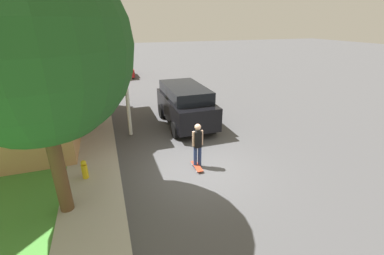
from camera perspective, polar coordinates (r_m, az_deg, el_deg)
name	(u,v)px	position (r m, az deg, el deg)	size (l,w,h in m)	color
ground_plane	(197,169)	(9.52, 1.16, -9.12)	(120.00, 120.00, 0.00)	#49494C
sidewalk	(94,122)	(14.50, -20.87, 1.06)	(1.80, 80.00, 0.10)	#ADA89E
lawn_tree_near	(30,47)	(6.82, -32.30, 14.86)	(4.48, 4.48, 6.65)	brown
lawn_tree_far	(29,0)	(13.59, -32.47, 22.74)	(3.44, 3.44, 7.48)	brown
suv_parked	(185,104)	(13.10, -1.50, 5.28)	(2.14, 4.57, 2.02)	black
car_down_street	(123,69)	(26.52, -15.17, 12.44)	(1.89, 4.43, 1.41)	maroon
skateboarder	(198,144)	(9.19, 1.25, -3.61)	(0.41, 0.23, 1.71)	navy
skateboard	(197,166)	(9.50, 1.11, -8.61)	(0.22, 0.80, 0.10)	#B73D23
fire_hydrant	(85,169)	(9.39, -22.77, -8.58)	(0.20, 0.20, 0.66)	gold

